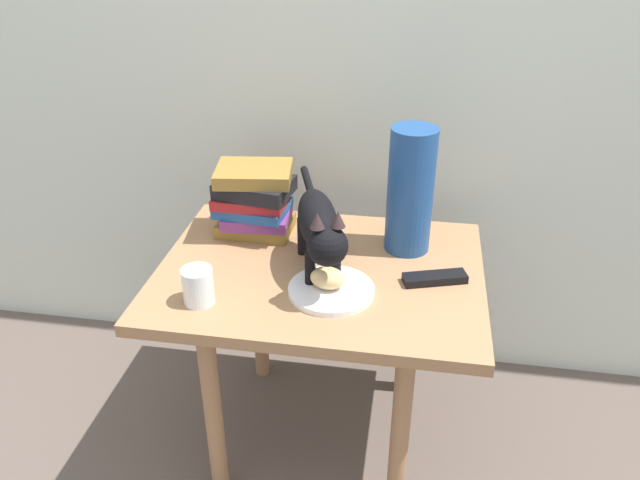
# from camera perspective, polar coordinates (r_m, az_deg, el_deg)

# --- Properties ---
(ground_plane) EXTENTS (6.00, 6.00, 0.00)m
(ground_plane) POSITION_cam_1_polar(r_m,az_deg,el_deg) (1.88, -0.00, -17.12)
(ground_plane) COLOR brown
(back_panel) EXTENTS (4.00, 0.04, 2.20)m
(back_panel) POSITION_cam_1_polar(r_m,az_deg,el_deg) (1.73, 2.42, 20.55)
(back_panel) COLOR silver
(back_panel) RESTS_ON ground
(side_table) EXTENTS (0.79, 0.60, 0.55)m
(side_table) POSITION_cam_1_polar(r_m,az_deg,el_deg) (1.57, -0.00, -4.99)
(side_table) COLOR #9E724C
(side_table) RESTS_ON ground
(plate) EXTENTS (0.20, 0.20, 0.01)m
(plate) POSITION_cam_1_polar(r_m,az_deg,el_deg) (1.44, 1.03, -4.59)
(plate) COLOR white
(plate) RESTS_ON side_table
(bread_roll) EXTENTS (0.09, 0.07, 0.05)m
(bread_roll) POSITION_cam_1_polar(r_m,az_deg,el_deg) (1.42, 0.69, -3.49)
(bread_roll) COLOR #E0BC7A
(bread_roll) RESTS_ON plate
(cat) EXTENTS (0.18, 0.46, 0.23)m
(cat) POSITION_cam_1_polar(r_m,az_deg,el_deg) (1.44, -0.04, 1.32)
(cat) COLOR black
(cat) RESTS_ON side_table
(book_stack) EXTENTS (0.21, 0.17, 0.19)m
(book_stack) POSITION_cam_1_polar(r_m,az_deg,el_deg) (1.65, -6.00, 3.65)
(book_stack) COLOR olive
(book_stack) RESTS_ON side_table
(green_vase) EXTENTS (0.11, 0.11, 0.32)m
(green_vase) POSITION_cam_1_polar(r_m,az_deg,el_deg) (1.56, 8.25, 4.47)
(green_vase) COLOR navy
(green_vase) RESTS_ON side_table
(candle_jar) EXTENTS (0.07, 0.07, 0.08)m
(candle_jar) POSITION_cam_1_polar(r_m,az_deg,el_deg) (1.41, -11.05, -4.31)
(candle_jar) COLOR silver
(candle_jar) RESTS_ON side_table
(tv_remote) EXTENTS (0.16, 0.09, 0.02)m
(tv_remote) POSITION_cam_1_polar(r_m,az_deg,el_deg) (1.50, 10.44, -3.45)
(tv_remote) COLOR black
(tv_remote) RESTS_ON side_table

